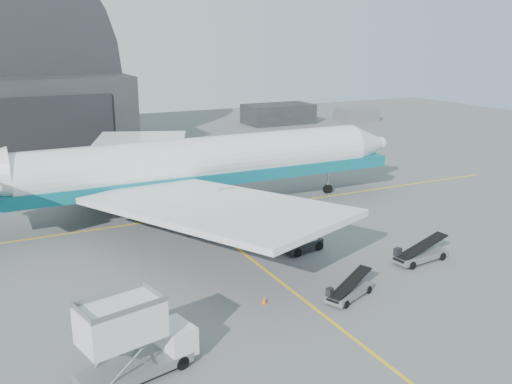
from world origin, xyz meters
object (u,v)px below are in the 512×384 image
pushback_tug (302,243)px  belt_loader_a (349,291)px  catering_truck (132,339)px  belt_loader_b (420,255)px  airliner (184,166)px

pushback_tug → belt_loader_a: belt_loader_a is taller
pushback_tug → catering_truck: bearing=-157.9°
catering_truck → belt_loader_a: size_ratio=1.53×
pushback_tug → belt_loader_b: bearing=-54.3°
airliner → belt_loader_b: (12.58, -21.00, -4.43)m
catering_truck → belt_loader_b: 25.75m
catering_truck → belt_loader_b: size_ratio=1.30×
catering_truck → pushback_tug: 21.64m
airliner → catering_truck: size_ratio=7.51×
belt_loader_b → belt_loader_a: bearing=-168.2°
belt_loader_a → pushback_tug: bearing=56.1°
belt_loader_a → belt_loader_b: belt_loader_b is taller
airliner → belt_loader_b: 24.88m
catering_truck → airliner: bearing=51.5°
airliner → belt_loader_b: bearing=-59.1°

